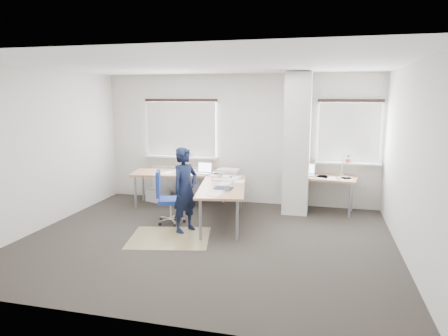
% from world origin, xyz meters
% --- Properties ---
extents(ground, '(6.00, 6.00, 0.00)m').
position_xyz_m(ground, '(0.00, 0.00, 0.00)').
color(ground, '#292521').
rests_on(ground, ground).
extents(room_shell, '(6.04, 5.04, 2.82)m').
position_xyz_m(room_shell, '(0.18, 0.45, 1.75)').
color(room_shell, '#B8B5A8').
rests_on(room_shell, ground).
extents(floor_mat, '(1.50, 1.35, 0.01)m').
position_xyz_m(floor_mat, '(-0.62, -0.07, 0.00)').
color(floor_mat, olive).
rests_on(floor_mat, ground).
extents(white_crate, '(0.55, 0.46, 0.28)m').
position_xyz_m(white_crate, '(-1.76, 2.10, 0.14)').
color(white_crate, white).
rests_on(white_crate, ground).
extents(desk_main, '(2.82, 2.63, 0.96)m').
position_xyz_m(desk_main, '(-0.49, 1.42, 0.69)').
color(desk_main, '#966040').
rests_on(desk_main, ground).
extents(desk_side, '(1.48, 0.89, 1.22)m').
position_xyz_m(desk_side, '(1.80, 2.15, 0.69)').
color(desk_side, '#966040').
rests_on(desk_side, ground).
extents(task_chair, '(0.57, 0.55, 0.99)m').
position_xyz_m(task_chair, '(-0.92, 0.66, 0.28)').
color(task_chair, navy).
rests_on(task_chair, ground).
extents(person, '(0.55, 0.64, 1.47)m').
position_xyz_m(person, '(-0.47, 0.33, 0.74)').
color(person, black).
rests_on(person, ground).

